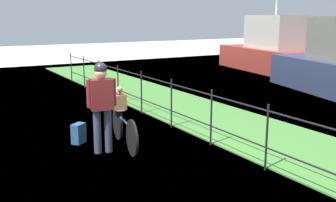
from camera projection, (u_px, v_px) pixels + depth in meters
name	position (u px, v px, depth m)	size (l,w,h in m)	color
ground_plane	(122.00, 163.00, 6.85)	(60.00, 60.00, 0.00)	beige
grass_strip	(259.00, 135.00, 8.42)	(27.00, 2.40, 0.03)	#478438
iron_fence	(211.00, 114.00, 7.66)	(18.04, 0.04, 1.11)	black
bicycle_main	(124.00, 129.00, 7.62)	(1.72, 0.34, 0.67)	black
wooden_crate	(119.00, 101.00, 7.88)	(0.33, 0.25, 0.30)	olive
terrier_dog	(119.00, 91.00, 7.81)	(0.32, 0.18, 0.18)	tan
cyclist_person	(102.00, 100.00, 7.17)	(0.32, 0.53, 1.68)	#383D51
backpack_on_paving	(79.00, 133.00, 7.88)	(0.28, 0.18, 0.40)	#28517A
mooring_bollard	(107.00, 99.00, 11.00)	(0.20, 0.20, 0.47)	#38383D
moored_boat_far	(274.00, 51.00, 18.11)	(6.49, 3.25, 4.14)	#9E3328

